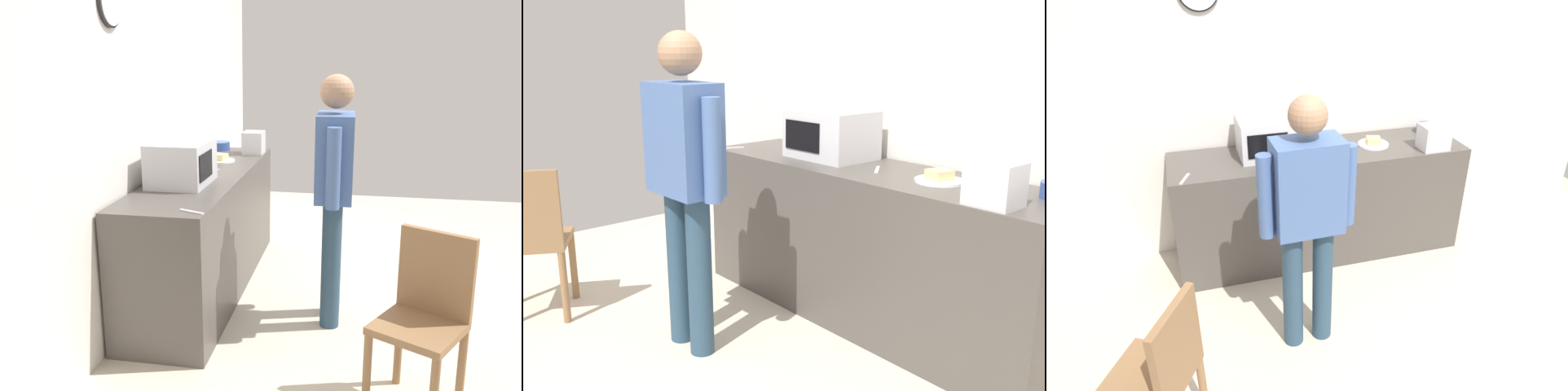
{
  "view_description": "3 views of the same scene",
  "coord_description": "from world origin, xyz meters",
  "views": [
    {
      "loc": [
        -4.23,
        0.04,
        1.83
      ],
      "look_at": [
        -0.35,
        0.76,
        0.81
      ],
      "focal_mm": 38.66,
      "sensor_mm": 36.0,
      "label": 1
    },
    {
      "loc": [
        1.99,
        -1.31,
        1.62
      ],
      "look_at": [
        -0.4,
        0.74,
        0.81
      ],
      "focal_mm": 40.24,
      "sensor_mm": 36.0,
      "label": 2
    },
    {
      "loc": [
        -1.25,
        -2.07,
        2.37
      ],
      "look_at": [
        -0.44,
        0.73,
        0.82
      ],
      "focal_mm": 32.24,
      "sensor_mm": 36.0,
      "label": 3
    }
  ],
  "objects": [
    {
      "name": "wooden_chair",
      "position": [
        -1.48,
        -0.31,
        0.52
      ],
      "size": [
        0.54,
        0.54,
        0.94
      ],
      "color": "olive",
      "rests_on": "ground_plane"
    },
    {
      "name": "fork_utensil",
      "position": [
        -0.13,
        1.2,
        0.94
      ],
      "size": [
        0.12,
        0.15,
        0.01
      ],
      "primitive_type": "cube",
      "rotation": [
        0.0,
        0.0,
        2.21
      ],
      "color": "silver",
      "rests_on": "kitchen_counter"
    },
    {
      "name": "back_wall",
      "position": [
        -0.0,
        1.6,
        1.3
      ],
      "size": [
        5.4,
        0.13,
        2.6
      ],
      "color": "silver",
      "rests_on": "ground_plane"
    },
    {
      "name": "kitchen_counter",
      "position": [
        -0.19,
        1.22,
        0.47
      ],
      "size": [
        2.37,
        0.62,
        0.93
      ],
      "primitive_type": "cube",
      "color": "#4C4742",
      "rests_on": "ground_plane"
    },
    {
      "name": "spoon_utensil",
      "position": [
        -1.25,
        1.0,
        0.94
      ],
      "size": [
        0.08,
        0.16,
        0.01
      ],
      "primitive_type": "cube",
      "rotation": [
        0.0,
        0.0,
        1.18
      ],
      "color": "silver",
      "rests_on": "kitchen_counter"
    },
    {
      "name": "microwave",
      "position": [
        -0.58,
        1.28,
        1.08
      ],
      "size": [
        0.5,
        0.39,
        0.3
      ],
      "color": "silver",
      "rests_on": "kitchen_counter"
    },
    {
      "name": "toaster",
      "position": [
        0.7,
        1.02,
        1.03
      ],
      "size": [
        0.22,
        0.18,
        0.2
      ],
      "primitive_type": "cube",
      "color": "silver",
      "rests_on": "kitchen_counter"
    },
    {
      "name": "sandwich_plate",
      "position": [
        0.27,
        1.22,
        0.95
      ],
      "size": [
        0.25,
        0.25,
        0.07
      ],
      "color": "white",
      "rests_on": "kitchen_counter"
    },
    {
      "name": "person_standing",
      "position": [
        -0.58,
        0.22,
        0.99
      ],
      "size": [
        0.59,
        0.25,
        1.69
      ],
      "color": "navy",
      "rests_on": "ground_plane"
    }
  ]
}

